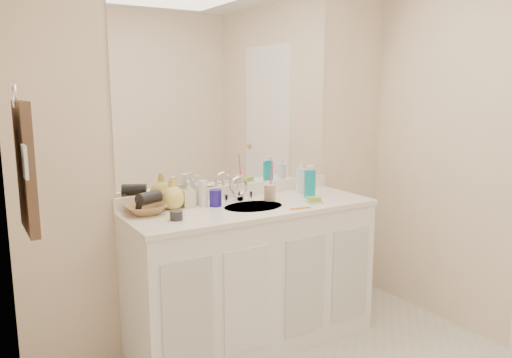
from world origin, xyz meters
The scene contains 26 objects.
wall_back centered at (0.00, 1.30, 1.20)m, with size 2.60×0.02×2.40m, color beige.
wall_left centered at (-1.30, 0.00, 1.20)m, with size 0.02×2.60×2.40m, color beige.
vanity_cabinet centered at (0.00, 1.02, 0.42)m, with size 1.50×0.55×0.85m, color white.
countertop centered at (0.00, 1.02, 0.86)m, with size 1.52×0.57×0.03m, color white.
backsplash centered at (0.00, 1.29, 0.92)m, with size 1.52×0.03×0.08m, color white.
sink_basin centered at (0.00, 1.00, 0.87)m, with size 0.37×0.37×0.02m, color beige.
faucet centered at (0.00, 1.18, 0.94)m, with size 0.02×0.02×0.11m, color silver.
mirror centered at (0.00, 1.29, 1.56)m, with size 1.48×0.01×1.20m, color white.
blue_mug centered at (-0.19, 1.12, 0.93)m, with size 0.07×0.07×0.10m, color navy.
tan_cup centered at (0.17, 1.09, 0.93)m, with size 0.07×0.07×0.10m, color #CAAA8E.
toothbrush centered at (0.18, 1.09, 1.03)m, with size 0.01×0.01×0.19m, color #EA3D86.
mouthwash_bottle centered at (0.45, 1.04, 0.97)m, with size 0.07×0.07×0.17m, color #0D8F9E.
clear_pump_bottle centered at (0.47, 1.18, 0.96)m, with size 0.06×0.06×0.17m, color white.
soap_dish centered at (0.36, 0.88, 0.89)m, with size 0.09×0.07×0.01m, color silver.
green_soap centered at (0.36, 0.88, 0.90)m, with size 0.08×0.05×0.03m, color #7CBB2D.
orange_comb centered at (0.20, 0.81, 0.88)m, with size 0.13×0.03×0.01m, color orange.
dark_jar centered at (-0.52, 0.95, 0.90)m, with size 0.07×0.07×0.05m, color #26262B.
extra_white_bottle centered at (-0.26, 1.15, 0.96)m, with size 0.05×0.05×0.16m, color white.
soap_bottle_white centered at (-0.25, 1.23, 0.97)m, with size 0.07×0.07×0.18m, color silver.
soap_bottle_cream centered at (-0.34, 1.19, 0.96)m, with size 0.07×0.07×0.16m, color beige.
soap_bottle_yellow centered at (-0.44, 1.20, 0.97)m, with size 0.14×0.14×0.19m, color #E8CF5A.
wicker_basket centered at (-0.61, 1.16, 0.91)m, with size 0.23×0.23×0.06m, color olive.
hair_dryer centered at (-0.59, 1.16, 0.97)m, with size 0.07×0.07×0.14m, color black.
towel_ring centered at (-1.27, 0.77, 1.55)m, with size 0.11×0.11×0.01m, color silver.
hand_towel centered at (-1.25, 0.77, 1.25)m, with size 0.04×0.32×0.55m, color #38281E.
switch_plate centered at (-1.27, 0.57, 1.30)m, with size 0.01×0.09×0.13m, color silver.
Camera 1 is at (-1.49, -1.49, 1.58)m, focal length 35.00 mm.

